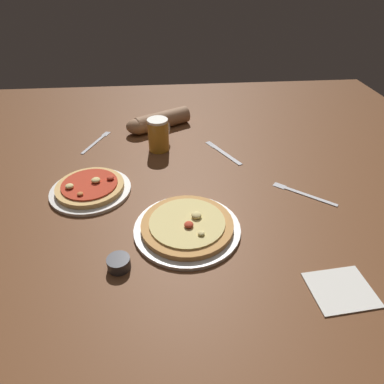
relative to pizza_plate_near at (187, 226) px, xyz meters
name	(u,v)px	position (x,y,z in m)	size (l,w,h in m)	color
ground_plane	(192,200)	(0.03, 0.17, -0.03)	(2.40, 2.40, 0.03)	brown
pizza_plate_near	(187,226)	(0.00, 0.00, 0.00)	(0.32, 0.32, 0.05)	silver
pizza_plate_far	(90,188)	(-0.32, 0.23, 0.00)	(0.28, 0.28, 0.05)	silver
beer_mug_dark	(159,135)	(-0.08, 0.53, 0.05)	(0.10, 0.13, 0.14)	#B27A23
ramekin_sauce	(119,263)	(-0.19, -0.13, 0.00)	(0.06, 0.06, 0.03)	#333338
napkin_folded	(341,289)	(0.37, -0.26, -0.01)	(0.16, 0.13, 0.01)	silver
fork_left	(303,193)	(0.42, 0.15, -0.01)	(0.19, 0.16, 0.01)	silver
knife_right	(223,152)	(0.19, 0.47, -0.01)	(0.13, 0.22, 0.01)	silver
fork_spare	(97,141)	(-0.36, 0.62, -0.01)	(0.11, 0.21, 0.01)	silver
diner_arm	(156,122)	(-0.09, 0.72, 0.02)	(0.30, 0.20, 0.08)	#936B4C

